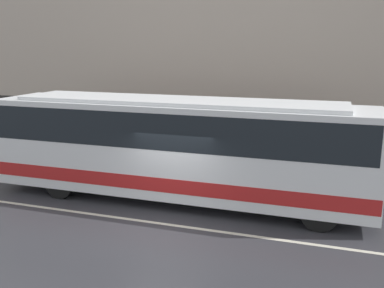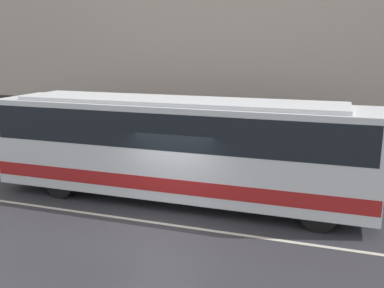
# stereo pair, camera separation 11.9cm
# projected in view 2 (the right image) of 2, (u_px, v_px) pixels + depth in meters

# --- Properties ---
(ground_plane) EXTENTS (60.00, 60.00, 0.00)m
(ground_plane) POSITION_uv_depth(u_px,v_px,m) (164.00, 224.00, 12.46)
(ground_plane) COLOR #333338
(sidewalk) EXTENTS (60.00, 3.02, 0.17)m
(sidewalk) POSITION_uv_depth(u_px,v_px,m) (215.00, 170.00, 17.53)
(sidewalk) COLOR #A09E99
(sidewalk) RESTS_ON ground_plane
(building_facade) EXTENTS (60.00, 0.35, 10.35)m
(building_facade) POSITION_uv_depth(u_px,v_px,m) (227.00, 48.00, 17.95)
(building_facade) COLOR #B7A899
(building_facade) RESTS_ON ground_plane
(lane_stripe) EXTENTS (54.00, 0.14, 0.01)m
(lane_stripe) POSITION_uv_depth(u_px,v_px,m) (164.00, 224.00, 12.46)
(lane_stripe) COLOR beige
(lane_stripe) RESTS_ON ground_plane
(transit_bus) EXTENTS (12.48, 2.51, 3.41)m
(transit_bus) POSITION_uv_depth(u_px,v_px,m) (177.00, 144.00, 14.02)
(transit_bus) COLOR white
(transit_bus) RESTS_ON ground_plane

